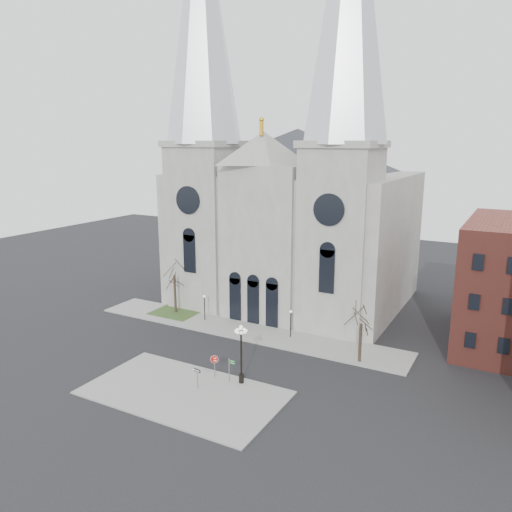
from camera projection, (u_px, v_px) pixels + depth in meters
The scene contains 13 objects.
ground at pixel (190, 365), 50.92m from camera, with size 160.00×160.00×0.00m, color black.
sidewalk_near at pixel (184, 393), 45.22m from camera, with size 18.00×10.00×0.14m, color gray.
sidewalk_far at pixel (244, 330), 60.31m from camera, with size 40.00×6.00×0.14m, color gray.
grass_patch at pixel (176, 313), 66.30m from camera, with size 6.00×5.00×0.18m, color #2F481F.
cathedral at pixel (287, 171), 66.31m from camera, with size 33.00×26.66×54.00m.
tree_left at pixel (174, 273), 65.06m from camera, with size 3.20×3.20×7.50m.
tree_right at pixel (361, 321), 50.60m from camera, with size 3.20×3.20×6.00m.
ped_lamp_left at pixel (204, 303), 63.03m from camera, with size 0.32×0.32×3.26m.
ped_lamp_right at pixel (291, 319), 57.42m from camera, with size 0.32×0.32×3.26m.
stop_sign at pixel (215, 361), 47.67m from camera, with size 0.82×0.16×2.28m.
globe_lamp at pixel (241, 347), 46.16m from camera, with size 1.43×1.43×5.72m.
one_way_sign at pixel (197, 374), 45.57m from camera, with size 0.88×0.19×2.03m.
street_name_sign at pixel (230, 368), 46.86m from camera, with size 0.75×0.10×2.33m.
Camera 1 is at (28.55, -38.08, 22.32)m, focal length 35.00 mm.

